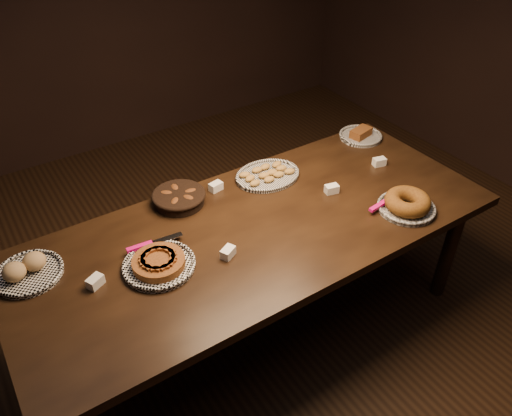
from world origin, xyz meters
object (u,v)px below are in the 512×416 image
apple_tart_plate (159,263)px  bundt_cake_plate (407,204)px  buffet_table (259,237)px  madeleine_platter (267,175)px

apple_tart_plate → bundt_cake_plate: (1.22, -0.30, 0.02)m
buffet_table → bundt_cake_plate: size_ratio=7.06×
apple_tart_plate → buffet_table: bearing=8.3°
buffet_table → madeleine_platter: 0.44m
madeleine_platter → buffet_table: bearing=-110.7°
apple_tart_plate → bundt_cake_plate: 1.26m
madeleine_platter → apple_tart_plate: bearing=-138.3°
buffet_table → apple_tart_plate: 0.54m
apple_tart_plate → madeleine_platter: size_ratio=0.92×
apple_tart_plate → madeleine_platter: apple_tart_plate is taller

